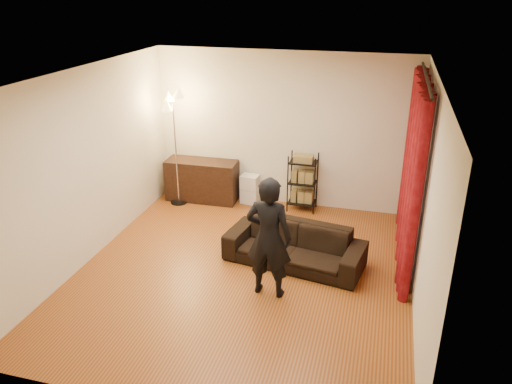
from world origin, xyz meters
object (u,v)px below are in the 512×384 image
(storage_boxes, at_px, (250,189))
(person, at_px, (269,238))
(media_cabinet, at_px, (202,180))
(floor_lamp, at_px, (176,149))
(wire_shelf, at_px, (303,182))
(sofa, at_px, (294,245))

(storage_boxes, bearing_deg, person, -69.68)
(media_cabinet, relative_size, storage_boxes, 2.42)
(media_cabinet, relative_size, floor_lamp, 0.63)
(floor_lamp, bearing_deg, wire_shelf, 7.81)
(sofa, xyz_separation_m, storage_boxes, (-1.17, 1.88, -0.02))
(wire_shelf, relative_size, floor_lamp, 0.50)
(floor_lamp, bearing_deg, person, -46.22)
(media_cabinet, relative_size, wire_shelf, 1.26)
(media_cabinet, height_order, wire_shelf, wire_shelf)
(person, height_order, storage_boxes, person)
(sofa, height_order, wire_shelf, wire_shelf)
(person, xyz_separation_m, wire_shelf, (-0.04, 2.65, -0.29))
(person, distance_m, floor_lamp, 3.26)
(person, bearing_deg, floor_lamp, -43.35)
(media_cabinet, xyz_separation_m, wire_shelf, (1.84, 0.05, 0.13))
(storage_boxes, xyz_separation_m, floor_lamp, (-1.25, -0.34, 0.75))
(media_cabinet, distance_m, floor_lamp, 0.78)
(wire_shelf, height_order, floor_lamp, floor_lamp)
(person, relative_size, media_cabinet, 1.24)
(media_cabinet, bearing_deg, wire_shelf, 0.34)
(sofa, height_order, person, person)
(storage_boxes, distance_m, wire_shelf, 0.99)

